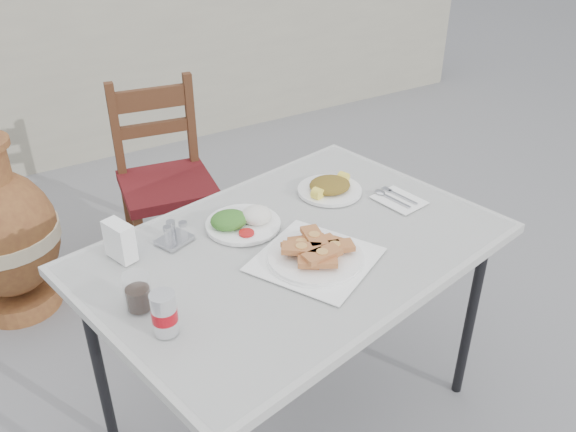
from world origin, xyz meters
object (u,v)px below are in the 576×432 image
napkin_holder (120,241)px  salad_rice_plate (242,220)px  soda_can (164,313)px  condiment_caddy (174,235)px  pide_plate (315,251)px  terracotta_urn (3,235)px  salad_chopped_plate (330,187)px  cafe_table (294,257)px  cola_glass (138,294)px  chair (165,179)px

napkin_holder → salad_rice_plate: bearing=-22.1°
salad_rice_plate → soda_can: bearing=-138.6°
soda_can → condiment_caddy: (0.16, 0.36, -0.03)m
pide_plate → napkin_holder: size_ratio=3.71×
soda_can → terracotta_urn: soda_can is taller
terracotta_urn → soda_can: bearing=-79.2°
salad_chopped_plate → condiment_caddy: 0.57m
cafe_table → salad_chopped_plate: size_ratio=6.20×
soda_can → terracotta_urn: size_ratio=0.14×
cola_glass → condiment_caddy: (0.19, 0.24, -0.02)m
salad_rice_plate → soda_can: size_ratio=2.07×
pide_plate → cafe_table: bearing=93.9°
cola_glass → chair: size_ratio=0.11×
condiment_caddy → chair: 0.99m
salad_chopped_plate → napkin_holder: 0.73m
cafe_table → napkin_holder: bearing=157.5°
cola_glass → napkin_holder: bearing=82.5°
salad_rice_plate → pide_plate: bearing=-70.0°
cafe_table → chair: chair is taller
chair → terracotta_urn: chair is taller
salad_chopped_plate → soda_can: 0.82m
cafe_table → napkin_holder: 0.51m
cafe_table → salad_rice_plate: 0.20m
cafe_table → chair: 1.11m
pide_plate → cola_glass: (-0.50, 0.05, 0.02)m
napkin_holder → chair: chair is taller
pide_plate → napkin_holder: 0.55m
salad_rice_plate → condiment_caddy: bearing=173.1°
cafe_table → salad_chopped_plate: salad_chopped_plate is taller
condiment_caddy → salad_chopped_plate: bearing=1.8°
pide_plate → soda_can: size_ratio=3.71×
pide_plate → terracotta_urn: bearing=120.2°
salad_rice_plate → salad_chopped_plate: salad_rice_plate is taller
cola_glass → chair: bearing=67.3°
pide_plate → cola_glass: bearing=174.0°
napkin_holder → soda_can: bearing=-108.8°
chair → cafe_table: bearing=-80.6°
soda_can → condiment_caddy: 0.39m
cola_glass → terracotta_urn: bearing=100.6°
pide_plate → terracotta_urn: 1.49m
salad_chopped_plate → chair: size_ratio=0.25×
cafe_table → chair: bearing=90.8°
condiment_caddy → chair: chair is taller
salad_rice_plate → terracotta_urn: size_ratio=0.29×
pide_plate → terracotta_urn: (-0.72, 1.24, -0.40)m
terracotta_urn → cola_glass: bearing=-79.4°
soda_can → chair: chair is taller
salad_rice_plate → condiment_caddy: 0.21m
cafe_table → napkin_holder: size_ratio=12.06×
cafe_table → terracotta_urn: terracotta_urn is taller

